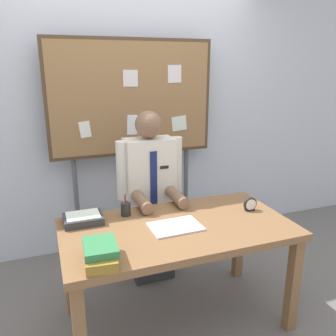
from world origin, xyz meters
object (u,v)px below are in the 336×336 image
at_px(desk, 178,238).
at_px(bulletin_board, 132,101).
at_px(book_stack, 101,253).
at_px(open_notebook, 175,227).
at_px(desk_clock, 250,205).
at_px(person, 150,203).
at_px(pen_holder, 126,209).
at_px(paper_tray, 83,219).

relative_size(desk, bulletin_board, 0.76).
relative_size(desk, book_stack, 5.48).
distance_m(open_notebook, desk_clock, 0.62).
xyz_separation_m(desk, desk_clock, (0.59, 0.05, 0.14)).
height_order(desk, person, person).
height_order(desk, pen_holder, pen_holder).
distance_m(person, bulletin_board, 0.94).
height_order(desk_clock, pen_holder, pen_holder).
bearing_deg(bulletin_board, pen_holder, -108.86).
height_order(person, paper_tray, person).
bearing_deg(pen_holder, desk, -44.78).
bearing_deg(pen_holder, book_stack, -116.30).
relative_size(person, bulletin_board, 0.72).
relative_size(open_notebook, paper_tray, 1.29).
bearing_deg(bulletin_board, desk_clock, -61.02).
distance_m(person, open_notebook, 0.65).
distance_m(desk, paper_tray, 0.66).
xyz_separation_m(pen_holder, paper_tray, (-0.30, -0.02, -0.02)).
distance_m(open_notebook, pen_holder, 0.40).
bearing_deg(paper_tray, desk_clock, -10.45).
xyz_separation_m(bulletin_board, book_stack, (-0.56, -1.39, -0.67)).
height_order(bulletin_board, pen_holder, bulletin_board).
relative_size(desk, desk_clock, 15.26).
relative_size(bulletin_board, paper_tray, 7.75).
bearing_deg(open_notebook, book_stack, -155.23).
distance_m(book_stack, open_notebook, 0.59).
bearing_deg(book_stack, open_notebook, 24.77).
bearing_deg(paper_tray, desk, -24.58).
height_order(person, bulletin_board, bulletin_board).
xyz_separation_m(bulletin_board, open_notebook, (-0.02, -1.14, -0.71)).
relative_size(person, book_stack, 5.16).
distance_m(desk, desk_clock, 0.61).
bearing_deg(desk_clock, paper_tray, 169.55).
height_order(open_notebook, desk_clock, desk_clock).
relative_size(bulletin_board, open_notebook, 6.01).
bearing_deg(paper_tray, person, 30.91).
relative_size(open_notebook, desk_clock, 3.34).
bearing_deg(desk_clock, open_notebook, -173.47).
relative_size(bulletin_board, pen_holder, 12.60).
bearing_deg(paper_tray, bulletin_board, 55.47).
xyz_separation_m(bulletin_board, desk_clock, (0.59, -1.07, -0.67)).
bearing_deg(open_notebook, desk, 39.47).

